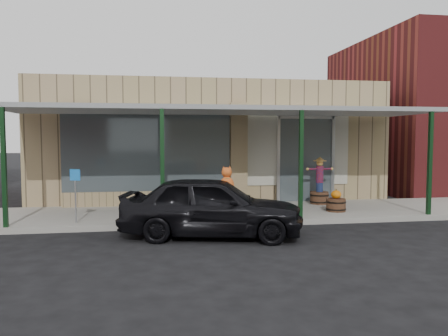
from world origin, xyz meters
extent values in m
plane|color=black|center=(0.00, 0.00, 0.00)|extent=(120.00, 120.00, 0.00)
cube|color=gray|center=(0.00, 3.60, 0.07)|extent=(40.00, 3.20, 0.15)
cube|color=#987F5D|center=(0.00, 8.20, 2.10)|extent=(12.00, 6.00, 4.20)
cube|color=#495459|center=(-2.20, 5.05, 1.90)|extent=(5.20, 0.06, 2.80)
cube|color=#495459|center=(3.00, 5.18, 1.50)|extent=(1.80, 0.06, 2.80)
cube|color=#987F5D|center=(0.70, 5.10, 1.70)|extent=(0.55, 0.30, 3.40)
cube|color=#987F5D|center=(-2.20, 5.10, 0.35)|extent=(5.20, 0.30, 0.50)
cube|color=#B2AE9D|center=(0.00, 5.17, 2.00)|extent=(9.00, 0.02, 2.60)
cube|color=white|center=(0.00, 5.14, 3.20)|extent=(7.50, 0.03, 0.10)
cube|color=gray|center=(0.00, 3.60, 3.05)|extent=(12.00, 3.00, 0.12)
cube|color=black|center=(-5.50, 2.15, 1.55)|extent=(0.10, 0.10, 2.95)
cube|color=black|center=(-1.80, 2.15, 1.55)|extent=(0.10, 0.10, 2.95)
cube|color=black|center=(1.80, 2.15, 1.55)|extent=(0.10, 0.10, 2.95)
cube|color=black|center=(5.50, 2.15, 1.55)|extent=(0.10, 0.10, 2.95)
cylinder|color=#543421|center=(3.24, 4.48, 0.34)|extent=(0.63, 0.63, 0.39)
cylinder|color=navy|center=(3.24, 4.48, 0.69)|extent=(0.23, 0.23, 0.29)
cylinder|color=maroon|center=(3.24, 4.48, 1.10)|extent=(0.25, 0.25, 0.54)
sphere|color=#D8B153|center=(3.24, 4.48, 1.47)|extent=(0.21, 0.21, 0.21)
cone|color=#D8B153|center=(3.24, 4.48, 1.59)|extent=(0.35, 0.35, 0.14)
cylinder|color=#543421|center=(3.18, 3.05, 0.33)|extent=(0.57, 0.57, 0.37)
ellipsoid|color=orange|center=(3.18, 3.05, 0.64)|extent=(0.29, 0.29, 0.24)
cylinder|color=#4C471E|center=(3.18, 3.05, 0.77)|extent=(0.04, 0.04, 0.06)
cylinder|color=gray|center=(-3.94, 2.40, 0.68)|extent=(0.04, 0.04, 1.07)
cube|color=blue|center=(-3.94, 2.40, 1.36)|extent=(0.26, 0.13, 0.28)
imported|color=black|center=(-0.70, 1.04, 0.71)|extent=(4.41, 2.52, 1.41)
ellipsoid|color=orange|center=(-0.21, 1.90, 1.08)|extent=(0.36, 0.30, 0.46)
sphere|color=orange|center=(-0.21, 1.95, 1.40)|extent=(0.26, 0.26, 0.26)
cylinder|color=#176A2C|center=(-0.21, 1.90, 1.27)|extent=(0.18, 0.18, 0.02)
camera|label=1|loc=(-1.98, -8.79, 2.28)|focal=35.00mm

